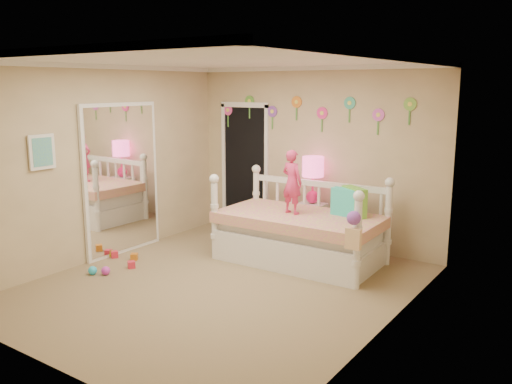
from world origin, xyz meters
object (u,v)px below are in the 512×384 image
Objects in this scene: child at (292,182)px; nightstand at (312,225)px; daybed at (300,219)px; table_lamp at (313,173)px.

child is 1.09m from nightstand.
child is at bearing -155.59° from daybed.
table_lamp reaches higher than daybed.
table_lamp is at bearing -177.84° from nightstand.
nightstand is at bearing -71.89° from child.
child is 1.32× the size of nightstand.
nightstand is (-0.11, 0.77, -0.76)m from child.
child is 0.78m from table_lamp.
table_lamp is (-0.11, 0.77, 0.01)m from child.
daybed is 0.80m from nightstand.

